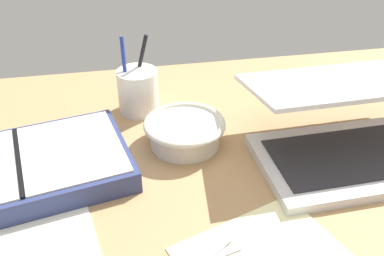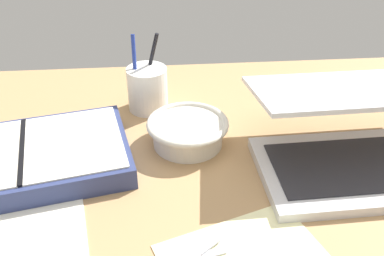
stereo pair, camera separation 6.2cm
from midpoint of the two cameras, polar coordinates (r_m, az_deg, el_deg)
The scene contains 6 objects.
desk_top at distance 70.10cm, azimuth 0.21°, elevation -9.43°, with size 140.00×100.00×2.00cm, color tan.
laptop at distance 79.72cm, azimuth 18.96°, elevation -0.40°, with size 36.78×29.49×13.97cm.
bowl at distance 78.96cm, azimuth -3.24°, elevation -0.49°, with size 15.18×15.18×5.02cm.
pen_cup at distance 89.61cm, azimuth -9.22°, elevation 4.89°, with size 8.33×8.33×16.07cm.
planner at distance 77.43cm, azimuth -24.02°, elevation -5.20°, with size 38.76×28.34×4.30cm.
paper_sheet_beside_planner at distance 66.87cm, azimuth -23.83°, elevation -14.39°, with size 18.80×25.43×0.16cm, color silver.
Camera 1 is at (-13.07, -50.39, 48.25)cm, focal length 40.00 mm.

